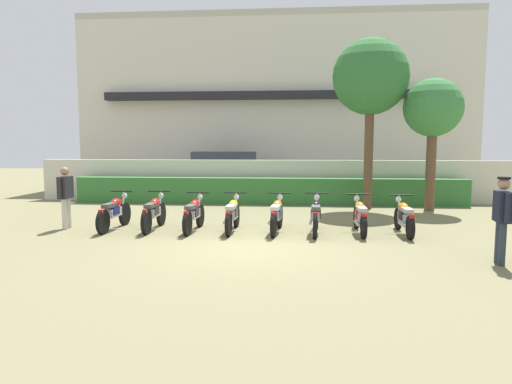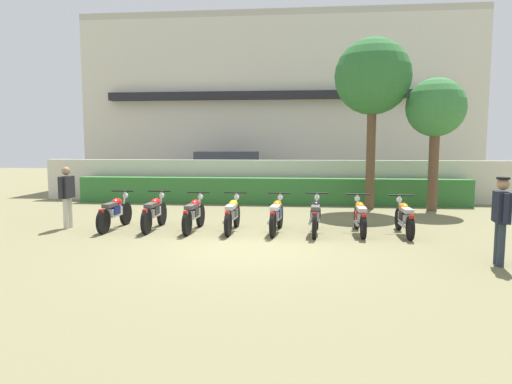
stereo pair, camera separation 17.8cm
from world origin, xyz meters
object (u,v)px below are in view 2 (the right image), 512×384
at_px(motorcycle_in_row_1, 154,212).
at_px(motorcycle_in_row_7, 404,217).
at_px(tree_near_inspector, 373,78).
at_px(inspector_person, 67,192).
at_px(tree_far_side, 436,110).
at_px(motorcycle_in_row_0, 115,212).
at_px(motorcycle_in_row_3, 232,214).
at_px(motorcycle_in_row_4, 277,215).
at_px(parked_car, 231,174).
at_px(motorcycle_in_row_5, 316,215).
at_px(motorcycle_in_row_2, 194,214).
at_px(motorcycle_in_row_6, 360,216).
at_px(officer_0, 501,214).

relative_size(motorcycle_in_row_1, motorcycle_in_row_7, 1.03).
distance_m(tree_near_inspector, inspector_person, 10.17).
bearing_deg(motorcycle_in_row_7, tree_far_side, -23.14).
relative_size(motorcycle_in_row_0, motorcycle_in_row_1, 1.01).
height_order(motorcycle_in_row_3, motorcycle_in_row_7, motorcycle_in_row_3).
height_order(tree_far_side, motorcycle_in_row_0, tree_far_side).
height_order(motorcycle_in_row_0, motorcycle_in_row_4, motorcycle_in_row_0).
bearing_deg(inspector_person, motorcycle_in_row_0, -0.56).
xyz_separation_m(motorcycle_in_row_7, inspector_person, (-8.63, 0.03, 0.52)).
bearing_deg(parked_car, motorcycle_in_row_0, -109.45).
bearing_deg(motorcycle_in_row_1, motorcycle_in_row_4, -91.73).
bearing_deg(motorcycle_in_row_5, tree_far_side, -38.85).
bearing_deg(motorcycle_in_row_2, motorcycle_in_row_4, -87.29).
distance_m(parked_car, motorcycle_in_row_2, 8.19).
bearing_deg(inspector_person, motorcycle_in_row_3, -0.24).
distance_m(tree_far_side, motorcycle_in_row_3, 7.93).
xyz_separation_m(tree_near_inspector, motorcycle_in_row_6, (-0.89, -4.45, -3.96)).
bearing_deg(officer_0, motorcycle_in_row_3, -18.62).
relative_size(motorcycle_in_row_2, motorcycle_in_row_4, 0.98).
relative_size(tree_near_inspector, motorcycle_in_row_5, 2.92).
bearing_deg(motorcycle_in_row_5, motorcycle_in_row_0, 93.43).
bearing_deg(motorcycle_in_row_1, tree_near_inspector, -54.40).
height_order(motorcycle_in_row_0, motorcycle_in_row_5, motorcycle_in_row_5).
relative_size(tree_near_inspector, motorcycle_in_row_4, 3.03).
relative_size(motorcycle_in_row_5, inspector_person, 1.21).
distance_m(motorcycle_in_row_2, motorcycle_in_row_7, 5.23).
bearing_deg(parked_car, inspector_person, -117.82).
bearing_deg(motorcycle_in_row_6, motorcycle_in_row_1, 90.02).
distance_m(motorcycle_in_row_0, motorcycle_in_row_6, 6.28).
bearing_deg(motorcycle_in_row_2, officer_0, -110.35).
height_order(motorcycle_in_row_2, officer_0, officer_0).
relative_size(motorcycle_in_row_2, inspector_person, 1.14).
bearing_deg(motorcycle_in_row_6, officer_0, -141.40).
distance_m(motorcycle_in_row_5, inspector_person, 6.50).
bearing_deg(motorcycle_in_row_7, tree_near_inspector, 2.45).
bearing_deg(tree_far_side, parked_car, 152.02).
height_order(motorcycle_in_row_0, motorcycle_in_row_3, motorcycle_in_row_0).
xyz_separation_m(tree_near_inspector, motorcycle_in_row_7, (0.17, -4.50, -3.96)).
height_order(tree_near_inspector, officer_0, tree_near_inspector).
xyz_separation_m(tree_far_side, motorcycle_in_row_3, (-6.07, -4.21, -2.88)).
height_order(motorcycle_in_row_1, inspector_person, inspector_person).
xyz_separation_m(tree_near_inspector, motorcycle_in_row_0, (-7.16, -4.48, -3.95)).
bearing_deg(parked_car, motorcycle_in_row_5, -74.53).
relative_size(motorcycle_in_row_4, inspector_person, 1.16).
bearing_deg(inspector_person, motorcycle_in_row_1, 1.03).
bearing_deg(motorcycle_in_row_5, motorcycle_in_row_7, -84.68).
xyz_separation_m(motorcycle_in_row_3, motorcycle_in_row_4, (1.12, -0.02, 0.00)).
bearing_deg(motorcycle_in_row_7, motorcycle_in_row_5, 91.47).
bearing_deg(motorcycle_in_row_0, tree_near_inspector, -55.58).
relative_size(motorcycle_in_row_5, motorcycle_in_row_6, 1.04).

